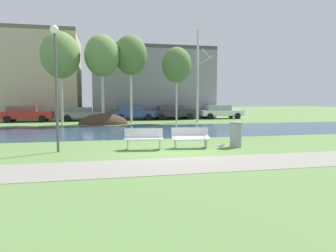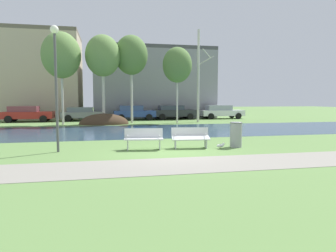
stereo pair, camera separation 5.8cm
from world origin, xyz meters
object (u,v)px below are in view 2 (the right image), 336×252
seagull (221,145)px  streetlamp (56,67)px  parked_van_nearest_red (27,114)px  parked_sedan_second_grey (83,113)px  parked_hatch_third_blue (134,112)px  bench_right (190,137)px  trash_bin (236,134)px  parked_suv_fifth_white (221,112)px  bench_left (144,138)px  parked_wagon_fourth_dark (174,112)px

seagull → streetlamp: streetlamp is taller
parked_van_nearest_red → parked_sedan_second_grey: size_ratio=1.07×
parked_hatch_third_blue → seagull: bearing=-84.0°
bench_right → parked_van_nearest_red: bearing=121.1°
bench_right → trash_bin: bearing=-4.5°
streetlamp → parked_sedan_second_grey: (-0.27, 17.93, -2.59)m
parked_hatch_third_blue → streetlamp: bearing=-104.5°
seagull → parked_suv_fifth_white: parked_suv_fifth_white is taller
parked_van_nearest_red → parked_hatch_third_blue: parked_hatch_third_blue is taller
parked_sedan_second_grey → bench_right: bearing=-72.6°
bench_left → bench_right: bearing=0.0°
streetlamp → parked_sedan_second_grey: streetlamp is taller
trash_bin → streetlamp: size_ratio=0.22×
bench_right → streetlamp: (-5.39, 0.13, 2.84)m
bench_left → streetlamp: size_ratio=0.34×
trash_bin → parked_hatch_third_blue: 18.54m
seagull → parked_sedan_second_grey: parked_sedan_second_grey is taller
seagull → parked_van_nearest_red: parked_van_nearest_red is taller
bench_left → parked_wagon_fourth_dark: parked_wagon_fourth_dark is taller
parked_hatch_third_blue → parked_van_nearest_red: bearing=-176.7°
bench_left → parked_wagon_fourth_dark: 19.32m
streetlamp → parked_van_nearest_red: (-5.22, 17.48, -2.54)m
trash_bin → parked_suv_fifth_white: bearing=70.1°
bench_right → parked_suv_fifth_white: parked_suv_fifth_white is taller
trash_bin → bench_left: bearing=177.7°
parked_van_nearest_red → parked_suv_fifth_white: 19.38m
parked_wagon_fourth_dark → parked_suv_fifth_white: 5.24m
parked_sedan_second_grey → parked_hatch_third_blue: size_ratio=1.00×
parked_suv_fifth_white → parked_hatch_third_blue: bearing=-178.4°
seagull → parked_sedan_second_grey: size_ratio=0.09×
trash_bin → parked_suv_fifth_white: size_ratio=0.23×
bench_right → seagull: 1.32m
parked_hatch_third_blue → parked_wagon_fourth_dark: 4.25m
bench_right → parked_suv_fifth_white: (8.75, 18.45, 0.30)m
streetlamp → parked_wagon_fourth_dark: streetlamp is taller
bench_right → parked_hatch_third_blue: 18.20m
seagull → bench_right: bearing=162.0°
streetlamp → seagull: bearing=-4.5°
bench_right → streetlamp: bearing=178.6°
bench_left → streetlamp: streetlamp is taller
seagull → parked_hatch_third_blue: (-1.94, 18.57, 0.64)m
bench_right → parked_van_nearest_red: (-10.61, 17.61, 0.30)m
bench_left → parked_hatch_third_blue: 18.23m
bench_left → parked_van_nearest_red: parked_van_nearest_red is taller
streetlamp → parked_wagon_fourth_dark: 20.58m
streetlamp → parked_suv_fifth_white: 23.28m
bench_left → trash_bin: (4.02, -0.16, 0.09)m
parked_van_nearest_red → trash_bin: bearing=-54.6°
bench_left → seagull: bench_left is taller
streetlamp → parked_suv_fifth_white: (14.14, 18.32, -2.54)m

